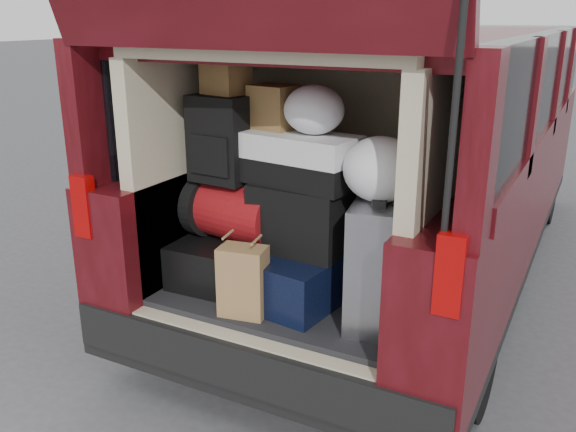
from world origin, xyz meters
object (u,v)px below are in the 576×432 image
at_px(black_hardshell, 227,258).
at_px(red_duffel, 238,211).
at_px(black_soft_case, 300,218).
at_px(backpack, 220,139).
at_px(silver_roller, 379,264).
at_px(twotone_duffel, 301,159).
at_px(navy_hardshell, 297,274).
at_px(kraft_bag, 243,281).

relative_size(black_hardshell, red_duffel, 1.18).
bearing_deg(black_hardshell, black_soft_case, -4.74).
xyz_separation_m(black_hardshell, backpack, (0.01, -0.04, 0.64)).
distance_m(silver_roller, twotone_duffel, 0.60).
bearing_deg(silver_roller, twotone_duffel, 155.77).
height_order(black_hardshell, red_duffel, red_duffel).
height_order(navy_hardshell, backpack, backpack).
bearing_deg(twotone_duffel, silver_roller, -5.61).
relative_size(black_hardshell, kraft_bag, 1.71).
height_order(red_duffel, black_soft_case, black_soft_case).
distance_m(kraft_bag, backpack, 0.71).
bearing_deg(navy_hardshell, twotone_duffel, 101.28).
bearing_deg(black_hardshell, twotone_duffel, -1.97).
distance_m(navy_hardshell, kraft_bag, 0.31).
height_order(black_hardshell, twotone_duffel, twotone_duffel).
bearing_deg(silver_roller, black_hardshell, 162.47).
relative_size(navy_hardshell, twotone_duffel, 1.05).
relative_size(navy_hardshell, kraft_bag, 1.69).
bearing_deg(red_duffel, navy_hardshell, 1.74).
height_order(kraft_bag, black_soft_case, black_soft_case).
xyz_separation_m(red_duffel, black_soft_case, (0.36, -0.03, 0.02)).
bearing_deg(twotone_duffel, kraft_bag, -105.43).
height_order(black_hardshell, black_soft_case, black_soft_case).
bearing_deg(red_duffel, black_hardshell, -167.48).
relative_size(navy_hardshell, red_duffel, 1.16).
bearing_deg(twotone_duffel, backpack, -166.82).
relative_size(black_hardshell, twotone_duffel, 1.07).
xyz_separation_m(kraft_bag, backpack, (-0.28, 0.28, 0.59)).
height_order(red_duffel, twotone_duffel, twotone_duffel).
xyz_separation_m(navy_hardshell, red_duffel, (-0.36, 0.05, 0.26)).
bearing_deg(backpack, black_hardshell, 113.05).
distance_m(black_soft_case, backpack, 0.55).
xyz_separation_m(silver_roller, black_soft_case, (-0.43, 0.09, 0.12)).
relative_size(backpack, twotone_duffel, 0.79).
height_order(backpack, twotone_duffel, backpack).
bearing_deg(navy_hardshell, black_hardshell, -177.57).
height_order(red_duffel, backpack, backpack).
height_order(navy_hardshell, black_soft_case, black_soft_case).
bearing_deg(kraft_bag, red_duffel, 114.62).
xyz_separation_m(black_hardshell, silver_roller, (0.87, -0.11, 0.17)).
height_order(kraft_bag, twotone_duffel, twotone_duffel).
distance_m(silver_roller, black_soft_case, 0.46).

